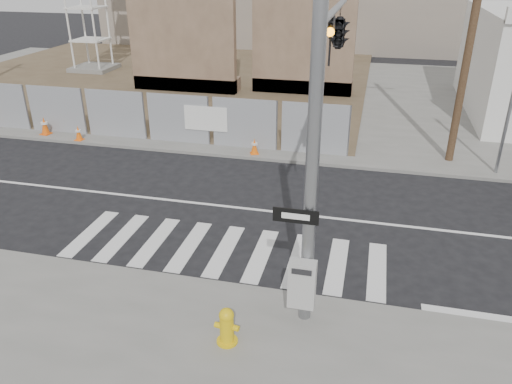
% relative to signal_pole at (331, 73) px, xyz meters
% --- Properties ---
extents(ground, '(100.00, 100.00, 0.00)m').
position_rel_signal_pole_xyz_m(ground, '(-2.49, 2.05, -4.78)').
color(ground, black).
rests_on(ground, ground).
extents(sidewalk_far, '(50.00, 20.00, 0.12)m').
position_rel_signal_pole_xyz_m(sidewalk_far, '(-2.49, 16.05, -4.72)').
color(sidewalk_far, slate).
rests_on(sidewalk_far, ground).
extents(signal_pole, '(0.96, 5.87, 7.00)m').
position_rel_signal_pole_xyz_m(signal_pole, '(0.00, 0.00, 0.00)').
color(signal_pole, gray).
rests_on(signal_pole, sidewalk_near).
extents(chain_link_fence, '(24.60, 0.04, 2.00)m').
position_rel_signal_pole_xyz_m(chain_link_fence, '(-12.49, 7.05, -3.66)').
color(chain_link_fence, gray).
rests_on(chain_link_fence, sidewalk_far).
extents(concrete_wall_left, '(6.00, 1.30, 8.00)m').
position_rel_signal_pole_xyz_m(concrete_wall_left, '(-9.49, 15.13, -1.40)').
color(concrete_wall_left, brown).
rests_on(concrete_wall_left, sidewalk_far).
extents(concrete_wall_right, '(5.50, 1.30, 8.00)m').
position_rel_signal_pole_xyz_m(concrete_wall_right, '(-2.99, 16.13, -1.40)').
color(concrete_wall_right, brown).
rests_on(concrete_wall_right, sidewalk_far).
extents(utility_pole_right, '(1.60, 0.28, 10.00)m').
position_rel_signal_pole_xyz_m(utility_pole_right, '(4.01, 7.55, 0.42)').
color(utility_pole_right, '#503925').
rests_on(utility_pole_right, sidewalk_far).
extents(fire_hydrant, '(0.51, 0.48, 0.82)m').
position_rel_signal_pole_xyz_m(fire_hydrant, '(-1.39, -3.91, -4.26)').
color(fire_hydrant, '#DFB80C').
rests_on(fire_hydrant, sidewalk_near).
extents(traffic_cone_b, '(0.45, 0.45, 0.77)m').
position_rel_signal_pole_xyz_m(traffic_cone_b, '(-12.71, 6.61, -4.29)').
color(traffic_cone_b, '#E9570C').
rests_on(traffic_cone_b, sidewalk_far).
extents(traffic_cone_c, '(0.36, 0.36, 0.62)m').
position_rel_signal_pole_xyz_m(traffic_cone_c, '(-10.89, 6.27, -4.36)').
color(traffic_cone_c, '#FF630D').
rests_on(traffic_cone_c, sidewalk_far).
extents(traffic_cone_d, '(0.42, 0.42, 0.63)m').
position_rel_signal_pole_xyz_m(traffic_cone_d, '(-3.35, 6.44, -4.36)').
color(traffic_cone_d, '#FF660D').
rests_on(traffic_cone_d, sidewalk_far).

